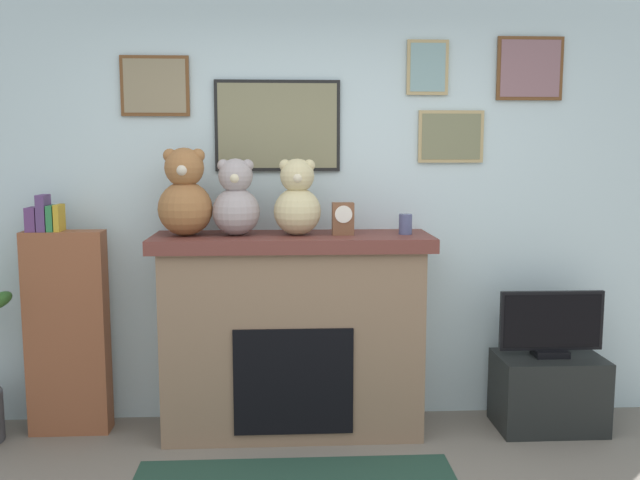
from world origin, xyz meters
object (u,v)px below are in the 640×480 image
fireplace (293,333)px  teddy_bear_cream (185,196)px  tv_stand (548,392)px  television (551,325)px  mantel_clock (343,219)px  bookshelf (67,328)px  teddy_bear_tan (236,201)px  candle_jar (405,224)px  teddy_bear_grey (297,201)px

fireplace → teddy_bear_cream: size_ratio=3.21×
fireplace → tv_stand: 1.60m
teddy_bear_cream → tv_stand: bearing=-0.9°
tv_stand → television: size_ratio=1.00×
mantel_clock → teddy_bear_cream: (-0.91, 0.00, 0.13)m
fireplace → bookshelf: 1.34m
television → teddy_bear_tan: bearing=179.0°
teddy_bear_tan → mantel_clock: bearing=-0.1°
tv_stand → teddy_bear_cream: bearing=179.1°
candle_jar → teddy_bear_tan: teddy_bear_tan is taller
tv_stand → teddy_bear_tan: size_ratio=1.42×
candle_jar → tv_stand: bearing=-2.1°
teddy_bear_cream → teddy_bear_grey: size_ratio=1.14×
tv_stand → teddy_bear_grey: teddy_bear_grey is taller
mantel_clock → teddy_bear_cream: 0.92m
mantel_clock → fireplace: bearing=176.3°
teddy_bear_cream → television: bearing=-0.9°
bookshelf → teddy_bear_grey: 1.57m
bookshelf → teddy_bear_cream: 1.07m
tv_stand → television: bearing=-90.0°
bookshelf → candle_jar: size_ratio=11.96×
mantel_clock → candle_jar: bearing=0.2°
mantel_clock → teddy_bear_cream: teddy_bear_cream is taller
tv_stand → television: 0.42m
television → teddy_bear_grey: teddy_bear_grey is taller
television → candle_jar: (-0.89, 0.03, 0.61)m
mantel_clock → tv_stand: bearing=-1.5°
television → teddy_bear_grey: (-1.52, 0.03, 0.75)m
fireplace → candle_jar: size_ratio=13.58×
teddy_bear_grey → candle_jar: bearing=0.1°
candle_jar → teddy_bear_cream: bearing=-180.0°
candle_jar → teddy_bear_cream: 1.29m
tv_stand → candle_jar: candle_jar is taller
bookshelf → mantel_clock: size_ratio=7.61×
teddy_bear_tan → teddy_bear_grey: (0.35, 0.00, -0.00)m
bookshelf → teddy_bear_tan: teddy_bear_tan is taller
television → fireplace: bearing=178.1°
fireplace → tv_stand: bearing=-1.9°
tv_stand → mantel_clock: bearing=178.5°
television → teddy_bear_grey: size_ratio=1.41×
tv_stand → teddy_bear_tan: 2.22m
fireplace → mantel_clock: bearing=-3.7°
teddy_bear_cream → teddy_bear_tan: teddy_bear_cream is taller
candle_jar → teddy_bear_cream: (-1.28, -0.00, 0.17)m
bookshelf → candle_jar: (2.01, -0.07, 0.62)m
fireplace → teddy_bear_tan: 0.86m
tv_stand → teddy_bear_grey: size_ratio=1.42×
teddy_bear_cream → teddy_bear_grey: (0.65, 0.00, -0.03)m
fireplace → teddy_bear_grey: bearing=-30.7°
fireplace → tv_stand: (1.56, -0.05, -0.38)m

